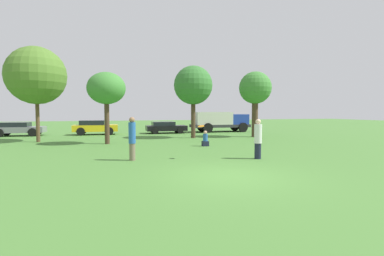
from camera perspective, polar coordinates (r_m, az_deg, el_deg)
ground_plane at (r=9.49m, az=7.69°, el=-9.67°), size 120.00×120.00×0.00m
person_thrower at (r=12.54m, az=-12.01°, el=-1.98°), size 0.31×0.31×1.90m
person_catcher at (r=13.03m, az=13.19°, el=-2.12°), size 0.34×0.34×1.79m
frisbee at (r=12.60m, az=1.83°, el=0.36°), size 0.29×0.29×0.11m
bystander_sitting at (r=17.41m, az=2.71°, el=-2.37°), size 0.39×0.32×0.95m
tree_0 at (r=22.53m, az=-28.97°, el=9.25°), size 3.97×3.97×6.61m
tree_1 at (r=19.39m, az=-16.93°, el=7.58°), size 2.47×2.47×4.71m
tree_2 at (r=22.85m, az=0.25°, el=8.57°), size 3.11×3.11×5.80m
tree_3 at (r=24.33m, az=12.66°, el=7.71°), size 2.69×2.69×5.47m
parked_car_grey at (r=28.93m, az=-31.72°, el=-0.09°), size 4.11×2.05×1.20m
parked_car_yellow at (r=27.52m, az=-19.04°, el=0.20°), size 3.98×1.96×1.32m
parked_car_black at (r=27.90m, az=-5.39°, el=0.19°), size 3.98×2.14×1.13m
delivery_truck_blue at (r=29.81m, az=5.61°, el=1.54°), size 6.21×2.54×2.08m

